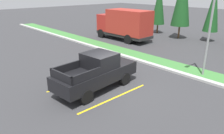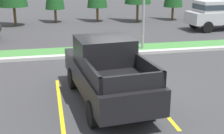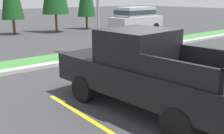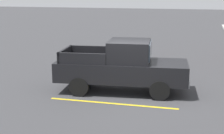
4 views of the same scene
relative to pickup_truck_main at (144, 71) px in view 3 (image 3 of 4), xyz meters
The scene contains 7 objects.
ground_plane 1.51m from the pickup_truck_main, 34.70° to the left, with size 120.00×120.00×0.00m, color #38383A.
parking_line_near 1.86m from the pickup_truck_main, behind, with size 0.12×4.80×0.01m, color yellow.
parking_line_far 1.87m from the pickup_truck_main, ahead, with size 0.12×4.80×0.01m, color yellow.
curb_strip 5.77m from the pickup_truck_main, 80.94° to the left, with size 56.00×0.40×0.15m, color #B2B2AD.
grass_median 6.86m from the pickup_truck_main, 82.40° to the left, with size 56.00×1.80×0.06m, color #42843D.
pickup_truck_main is the anchor object (origin of this frame).
suv_distant 15.13m from the pickup_truck_main, 46.92° to the left, with size 4.72×2.21×2.10m.
Camera 3 is at (-5.78, -5.31, 2.92)m, focal length 42.90 mm.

